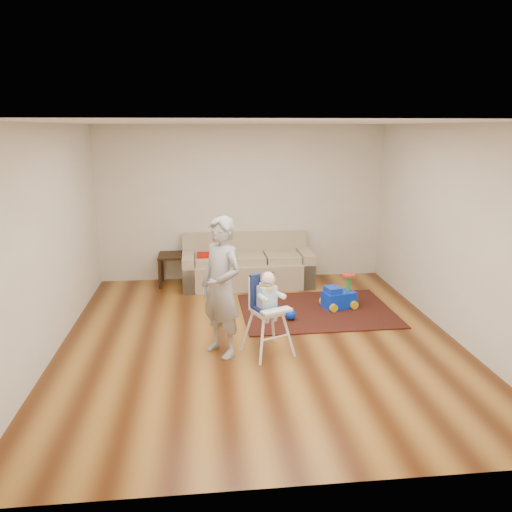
{
  "coord_description": "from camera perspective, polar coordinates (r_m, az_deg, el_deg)",
  "views": [
    {
      "loc": [
        -0.67,
        -5.93,
        2.64
      ],
      "look_at": [
        0.0,
        0.4,
        1.0
      ],
      "focal_mm": 35.0,
      "sensor_mm": 36.0,
      "label": 1
    }
  ],
  "objects": [
    {
      "name": "sofa",
      "position": [
        8.55,
        -1.03,
        -0.55
      ],
      "size": [
        2.22,
        0.94,
        0.85
      ],
      "rotation": [
        0.0,
        0.0,
        0.02
      ],
      "color": "tan",
      "rests_on": "ground"
    },
    {
      "name": "side_table",
      "position": [
        8.73,
        -9.26,
        -1.5
      ],
      "size": [
        0.53,
        0.53,
        0.53
      ],
      "primitive_type": null,
      "color": "black",
      "rests_on": "ground"
    },
    {
      "name": "ground",
      "position": [
        6.53,
        0.38,
        -9.42
      ],
      "size": [
        5.5,
        5.5,
        0.0
      ],
      "primitive_type": "plane",
      "color": "#47210B",
      "rests_on": "ground"
    },
    {
      "name": "high_chair",
      "position": [
        5.95,
        1.34,
        -6.71
      ],
      "size": [
        0.62,
        0.62,
        1.03
      ],
      "rotation": [
        0.0,
        0.0,
        0.4
      ],
      "color": "white",
      "rests_on": "ground"
    },
    {
      "name": "toy_ball",
      "position": [
        7.07,
        3.96,
        -6.68
      ],
      "size": [
        0.16,
        0.16,
        0.16
      ],
      "primitive_type": "sphere",
      "color": "#0B35EB",
      "rests_on": "area_rug"
    },
    {
      "name": "area_rug",
      "position": [
        7.5,
        6.97,
        -6.2
      ],
      "size": [
        2.24,
        1.7,
        0.02
      ],
      "primitive_type": "cube",
      "rotation": [
        0.0,
        0.0,
        0.02
      ],
      "color": "black",
      "rests_on": "ground"
    },
    {
      "name": "ride_on_toy",
      "position": [
        7.58,
        9.48,
        -3.98
      ],
      "size": [
        0.53,
        0.44,
        0.5
      ],
      "primitive_type": null,
      "rotation": [
        0.0,
        0.0,
        0.26
      ],
      "color": "#0B35EB",
      "rests_on": "area_rug"
    },
    {
      "name": "adult",
      "position": [
        5.84,
        -3.99,
        -3.59
      ],
      "size": [
        0.69,
        0.72,
        1.67
      ],
      "primitive_type": "imported",
      "rotation": [
        0.0,
        0.0,
        -0.89
      ],
      "color": "gray",
      "rests_on": "ground"
    },
    {
      "name": "room_envelope",
      "position": [
        6.53,
        -0.12,
        7.73
      ],
      "size": [
        5.04,
        5.52,
        2.72
      ],
      "color": "beige",
      "rests_on": "ground"
    }
  ]
}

